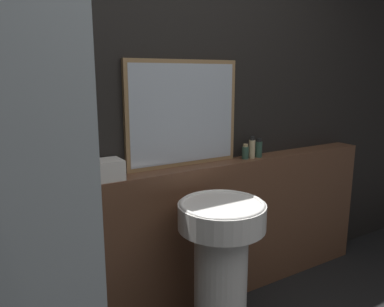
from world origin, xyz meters
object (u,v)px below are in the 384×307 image
(conditioner_bottle, at_px, (252,148))
(lotion_bottle, at_px, (258,148))
(pedestal_sink, at_px, (221,261))
(towel_stack, at_px, (103,170))
(mirror, at_px, (183,114))
(shampoo_bottle, at_px, (245,152))

(conditioner_bottle, distance_m, lotion_bottle, 0.06)
(pedestal_sink, bearing_deg, lotion_bottle, 33.47)
(towel_stack, xyz_separation_m, conditioner_bottle, (1.07, 0.00, 0.02))
(mirror, height_order, towel_stack, mirror)
(conditioner_bottle, relative_size, lotion_bottle, 1.15)
(towel_stack, distance_m, shampoo_bottle, 1.01)
(pedestal_sink, xyz_separation_m, mirror, (0.03, 0.47, 0.79))
(shampoo_bottle, distance_m, conditioner_bottle, 0.06)
(shampoo_bottle, xyz_separation_m, conditioner_bottle, (0.06, -0.00, 0.02))
(towel_stack, bearing_deg, mirror, 6.79)
(pedestal_sink, distance_m, lotion_bottle, 0.89)
(lotion_bottle, bearing_deg, towel_stack, -180.00)
(lotion_bottle, bearing_deg, mirror, 173.47)
(mirror, bearing_deg, conditioner_bottle, -7.30)
(mirror, relative_size, conditioner_bottle, 5.04)
(mirror, xyz_separation_m, shampoo_bottle, (0.46, -0.07, -0.29))
(shampoo_bottle, bearing_deg, conditioner_bottle, -0.00)
(conditioner_bottle, xyz_separation_m, lotion_bottle, (0.06, 0.00, -0.01))
(pedestal_sink, xyz_separation_m, conditioner_bottle, (0.54, 0.40, 0.53))
(towel_stack, bearing_deg, lotion_bottle, 0.00)
(towel_stack, bearing_deg, conditioner_bottle, 0.00)
(shampoo_bottle, bearing_deg, pedestal_sink, -140.53)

